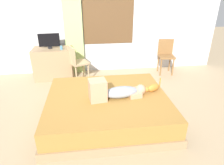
{
  "coord_description": "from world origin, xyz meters",
  "views": [
    {
      "loc": [
        -0.23,
        -2.85,
        2.03
      ],
      "look_at": [
        0.16,
        0.17,
        0.57
      ],
      "focal_mm": 31.88,
      "sensor_mm": 36.0,
      "label": 1
    }
  ],
  "objects": [
    {
      "name": "cup",
      "position": [
        -0.82,
        1.73,
        0.78
      ],
      "size": [
        0.06,
        0.06,
        0.09
      ],
      "primitive_type": "cylinder",
      "color": "teal",
      "rests_on": "desk"
    },
    {
      "name": "chair_spare",
      "position": [
        1.76,
        1.83,
        0.51
      ],
      "size": [
        0.42,
        0.42,
        0.86
      ],
      "color": "brown",
      "rests_on": "ground"
    },
    {
      "name": "cat",
      "position": [
        0.84,
        0.04,
        0.49
      ],
      "size": [
        0.33,
        0.22,
        0.21
      ],
      "color": "#C67A2D",
      "rests_on": "bed"
    },
    {
      "name": "back_wall_with_window",
      "position": [
        0.01,
        2.26,
        1.45
      ],
      "size": [
        6.4,
        0.14,
        2.9
      ],
      "color": "silver",
      "rests_on": "ground"
    },
    {
      "name": "person_lying",
      "position": [
        0.18,
        -0.08,
        0.54
      ],
      "size": [
        0.94,
        0.37,
        0.34
      ],
      "color": "#8C939E",
      "rests_on": "bed"
    },
    {
      "name": "tv_monitor",
      "position": [
        -1.09,
        1.86,
        0.92
      ],
      "size": [
        0.48,
        0.1,
        0.35
      ],
      "color": "black",
      "rests_on": "desk"
    },
    {
      "name": "bed",
      "position": [
        0.06,
        -0.03,
        0.21
      ],
      "size": [
        2.01,
        1.75,
        0.42
      ],
      "color": "#997A56",
      "rests_on": "ground"
    },
    {
      "name": "chair_by_desk",
      "position": [
        -0.49,
        1.54,
        0.51
      ],
      "size": [
        0.5,
        0.5,
        0.86
      ],
      "color": "tan",
      "rests_on": "ground"
    },
    {
      "name": "desk",
      "position": [
        -1.06,
        1.86,
        0.37
      ],
      "size": [
        0.9,
        0.56,
        0.74
      ],
      "color": "#997A56",
      "rests_on": "ground"
    },
    {
      "name": "ground_plane",
      "position": [
        0.0,
        0.0,
        0.0
      ],
      "size": [
        16.0,
        16.0,
        0.0
      ],
      "primitive_type": "plane",
      "color": "tan"
    },
    {
      "name": "curtain_left",
      "position": [
        -0.53,
        2.14,
        1.28
      ],
      "size": [
        0.44,
        0.06,
        2.55
      ],
      "primitive_type": "cube",
      "color": "#ADCC75",
      "rests_on": "ground"
    }
  ]
}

